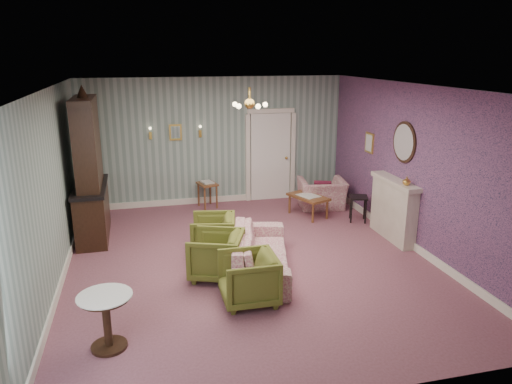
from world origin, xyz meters
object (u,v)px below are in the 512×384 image
object	(u,v)px
fireplace	(393,209)
coffee_table	(308,206)
olive_chair_b	(216,253)
olive_chair_c	(213,232)
side_table_black	(358,209)
wingback_chair	(322,189)
pedestal_table	(107,322)
sofa_chintz	(260,246)
olive_chair_a	(248,276)
dresser	(88,166)

from	to	relation	value
fireplace	coffee_table	distance (m)	1.99
olive_chair_b	olive_chair_c	size ratio (longest dim) A/B	1.06
olive_chair_b	side_table_black	distance (m)	3.80
wingback_chair	pedestal_table	size ratio (longest dim) A/B	1.44
olive_chair_b	side_table_black	size ratio (longest dim) A/B	1.49
sofa_chintz	olive_chair_b	bearing A→B (deg)	107.43
olive_chair_a	side_table_black	xyz separation A→B (m)	(2.98, 2.78, -0.12)
olive_chair_c	coffee_table	xyz separation A→B (m)	(2.30, 1.51, -0.15)
olive_chair_b	pedestal_table	size ratio (longest dim) A/B	1.15
olive_chair_c	coffee_table	world-z (taller)	olive_chair_c
wingback_chair	coffee_table	bearing A→B (deg)	52.54
olive_chair_a	sofa_chintz	bearing A→B (deg)	156.51
olive_chair_c	side_table_black	bearing A→B (deg)	117.84
olive_chair_b	dresser	bearing A→B (deg)	-117.87
olive_chair_b	sofa_chintz	world-z (taller)	sofa_chintz
olive_chair_b	sofa_chintz	size ratio (longest dim) A/B	0.37
olive_chair_c	dresser	bearing A→B (deg)	-110.74
sofa_chintz	olive_chair_c	bearing A→B (deg)	48.45
side_table_black	wingback_chair	bearing A→B (deg)	110.92
sofa_chintz	dresser	bearing A→B (deg)	64.27
coffee_table	dresser	bearing A→B (deg)	-177.67
olive_chair_b	dresser	distance (m)	3.19
olive_chair_c	fireplace	world-z (taller)	fireplace
sofa_chintz	wingback_chair	bearing A→B (deg)	-23.53
olive_chair_c	side_table_black	world-z (taller)	olive_chair_c
olive_chair_b	fireplace	world-z (taller)	fireplace
olive_chair_a	coffee_table	world-z (taller)	olive_chair_a
dresser	olive_chair_c	bearing A→B (deg)	-32.83
olive_chair_a	side_table_black	world-z (taller)	olive_chair_a
dresser	fireplace	distance (m)	5.75
olive_chair_c	fireplace	xyz separation A→B (m)	(3.41, -0.11, 0.20)
side_table_black	pedestal_table	bearing A→B (deg)	-144.45
wingback_chair	pedestal_table	distance (m)	6.35
olive_chair_b	coffee_table	size ratio (longest dim) A/B	0.90
olive_chair_a	dresser	distance (m)	4.05
olive_chair_a	wingback_chair	bearing A→B (deg)	146.17
olive_chair_c	wingback_chair	size ratio (longest dim) A/B	0.76
olive_chair_b	side_table_black	bearing A→B (deg)	140.54
olive_chair_b	pedestal_table	bearing A→B (deg)	-23.85
fireplace	pedestal_table	distance (m)	5.63
olive_chair_c	sofa_chintz	size ratio (longest dim) A/B	0.35
sofa_chintz	pedestal_table	world-z (taller)	sofa_chintz
olive_chair_b	wingback_chair	xyz separation A→B (m)	(2.90, 2.93, 0.04)
olive_chair_c	fireplace	size ratio (longest dim) A/B	0.55
olive_chair_b	sofa_chintz	xyz separation A→B (m)	(0.73, 0.05, 0.02)
olive_chair_c	dresser	world-z (taller)	dresser
olive_chair_b	wingback_chair	bearing A→B (deg)	156.11
olive_chair_b	olive_chair_c	bearing A→B (deg)	-164.98
wingback_chair	olive_chair_a	bearing A→B (deg)	64.79
olive_chair_a	olive_chair_c	distance (m)	1.86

